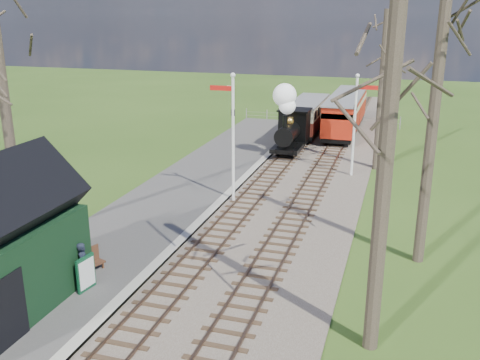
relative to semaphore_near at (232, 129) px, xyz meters
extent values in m
ellipsoid|color=#385B23|center=(-24.23, 44.00, -18.38)|extent=(57.60, 36.00, 16.20)
ellipsoid|color=#385B23|center=(10.77, 49.00, -21.66)|extent=(70.40, 44.00, 19.80)
ellipsoid|color=#385B23|center=(-7.23, 54.00, -20.02)|extent=(64.00, 40.00, 18.00)
cube|color=brown|center=(2.07, 6.00, -3.57)|extent=(8.00, 60.00, 0.10)
cube|color=brown|center=(0.27, 6.00, -3.48)|extent=(0.07, 60.00, 0.12)
cube|color=brown|center=(1.27, 6.00, -3.48)|extent=(0.07, 60.00, 0.12)
cube|color=#38281C|center=(0.77, 6.00, -3.53)|extent=(1.60, 60.00, 0.09)
cube|color=brown|center=(2.87, 6.00, -3.48)|extent=(0.07, 60.00, 0.12)
cube|color=brown|center=(3.87, 6.00, -3.48)|extent=(0.07, 60.00, 0.12)
cube|color=#38281C|center=(3.37, 6.00, -3.53)|extent=(1.60, 60.00, 0.09)
cube|color=#474442|center=(-2.73, -2.00, -3.52)|extent=(5.00, 44.00, 0.20)
cube|color=#B2AD9E|center=(-0.43, -2.00, -3.52)|extent=(0.40, 44.00, 0.21)
cube|color=black|center=(-2.01, -13.00, -2.42)|extent=(0.06, 1.20, 2.00)
cylinder|color=silver|center=(0.07, 0.00, -0.62)|extent=(0.14, 0.14, 6.00)
sphere|color=silver|center=(0.07, 0.00, 2.48)|extent=(0.24, 0.24, 0.24)
cube|color=#B7140F|center=(-0.48, 0.00, 1.88)|extent=(1.10, 0.08, 0.22)
cube|color=black|center=(0.07, 0.00, 0.78)|extent=(0.18, 0.06, 0.30)
cylinder|color=silver|center=(5.07, 6.00, -0.87)|extent=(0.14, 0.14, 5.50)
sphere|color=silver|center=(5.07, 6.00, 1.98)|extent=(0.24, 0.24, 0.24)
cube|color=#B7140F|center=(5.62, 6.00, 1.38)|extent=(1.10, 0.08, 0.22)
cube|color=black|center=(5.07, 6.00, 0.28)|extent=(0.18, 0.06, 0.30)
cylinder|color=#382D23|center=(-6.53, -7.00, 1.88)|extent=(0.41, 0.41, 11.00)
cylinder|color=#382D23|center=(7.27, -10.00, 2.38)|extent=(0.42, 0.42, 12.00)
cylinder|color=#382D23|center=(8.57, -4.00, 1.38)|extent=(0.40, 0.40, 10.00)
cylinder|color=#382D23|center=(6.27, 8.00, 0.88)|extent=(0.39, 0.39, 9.00)
cube|color=slate|center=(1.07, 20.00, -2.87)|extent=(12.60, 0.02, 0.01)
cube|color=slate|center=(1.07, 20.00, -3.17)|extent=(12.60, 0.02, 0.02)
cylinder|color=slate|center=(1.07, 20.00, -3.12)|extent=(0.08, 0.08, 1.00)
cube|color=black|center=(0.77, 9.68, -2.96)|extent=(1.73, 4.07, 0.25)
cylinder|color=black|center=(0.77, 9.07, -2.05)|extent=(1.12, 2.64, 1.12)
cube|color=black|center=(0.77, 10.90, -1.95)|extent=(1.83, 1.63, 2.03)
cylinder|color=black|center=(0.77, 8.05, -1.13)|extent=(0.28, 0.28, 0.81)
sphere|color=gold|center=(0.77, 9.37, -1.34)|extent=(0.53, 0.53, 0.53)
sphere|color=white|center=(0.87, 8.05, -0.17)|extent=(1.02, 1.02, 1.02)
sphere|color=white|center=(0.67, 8.15, 0.44)|extent=(1.42, 1.42, 1.42)
cylinder|color=black|center=(0.27, 8.46, -3.10)|extent=(0.10, 0.65, 0.65)
cylinder|color=black|center=(1.27, 8.46, -3.10)|extent=(0.10, 0.65, 0.65)
cube|color=black|center=(0.77, 15.68, -3.07)|extent=(1.93, 7.12, 0.31)
cube|color=#511912|center=(0.77, 15.68, -2.46)|extent=(2.03, 7.12, 0.92)
cube|color=beige|center=(0.77, 15.68, -1.54)|extent=(2.03, 7.12, 0.92)
cube|color=slate|center=(0.77, 15.68, -1.03)|extent=(2.14, 7.32, 0.12)
cube|color=black|center=(3.37, 14.67, -3.05)|extent=(2.01, 5.30, 0.32)
cube|color=#AA200E|center=(3.37, 14.67, -2.42)|extent=(2.12, 5.30, 0.95)
cube|color=beige|center=(3.37, 14.67, -1.46)|extent=(2.12, 5.30, 0.95)
cube|color=slate|center=(3.37, 14.67, -0.93)|extent=(2.23, 5.51, 0.13)
cube|color=black|center=(3.37, 20.17, -3.05)|extent=(2.01, 5.30, 0.32)
cube|color=#AA200E|center=(3.37, 20.17, -2.42)|extent=(2.12, 5.30, 0.95)
cube|color=beige|center=(3.37, 20.17, -1.46)|extent=(2.12, 5.30, 0.95)
cube|color=slate|center=(3.37, 20.17, -0.93)|extent=(2.23, 5.51, 0.13)
cube|color=#0D3F24|center=(-1.74, -9.85, -2.84)|extent=(0.20, 0.80, 1.16)
cube|color=silver|center=(-1.69, -9.86, -2.84)|extent=(0.12, 0.68, 0.95)
cube|color=#4A2A1A|center=(-2.41, -8.88, -3.19)|extent=(0.88, 1.47, 0.06)
cube|color=#4A2A1A|center=(-2.58, -8.82, -2.92)|extent=(0.55, 1.34, 0.61)
cube|color=#4A2A1A|center=(-2.25, -9.49, -3.32)|extent=(0.06, 0.06, 0.20)
cube|color=#4A2A1A|center=(-2.56, -8.28, -3.32)|extent=(0.06, 0.06, 0.20)
imported|color=black|center=(-1.91, -9.69, -2.65)|extent=(0.54, 0.66, 1.55)
camera|label=1|loc=(7.61, -23.19, 5.19)|focal=40.00mm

